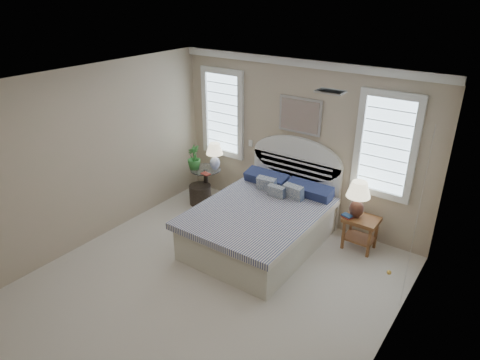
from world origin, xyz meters
name	(u,v)px	position (x,y,z in m)	size (l,w,h in m)	color
floor	(204,290)	(0.00, 0.00, 0.00)	(4.50, 5.00, 0.01)	beige
ceiling	(196,89)	(0.00, 0.00, 2.70)	(4.50, 5.00, 0.01)	white
wall_back	(299,143)	(0.00, 2.50, 1.35)	(4.50, 0.02, 2.70)	tan
wall_left	(84,160)	(-2.25, 0.00, 1.35)	(0.02, 5.00, 2.70)	tan
wall_right	(386,265)	(2.25, 0.00, 1.35)	(0.02, 5.00, 2.70)	tan
crown_molding	(303,63)	(0.00, 2.46, 2.64)	(4.50, 0.08, 0.12)	silver
hvac_vent	(331,92)	(1.20, 0.80, 2.68)	(0.30, 0.20, 0.02)	#B2B2B2
switch_plate	(251,143)	(-0.95, 2.48, 1.15)	(0.08, 0.01, 0.12)	silver
window_left	(223,113)	(-1.55, 2.48, 1.60)	(0.90, 0.06, 1.60)	silver
window_right	(386,146)	(1.40, 2.48, 1.60)	(0.90, 0.06, 1.60)	silver
painting	(300,116)	(0.00, 2.46, 1.82)	(0.74, 0.04, 0.58)	silver
closet_door	(416,224)	(2.23, 1.20, 1.20)	(0.02, 1.80, 2.40)	silver
bed	(264,220)	(0.00, 1.46, 0.39)	(1.72, 2.28, 1.47)	#BDB6A5
side_table_left	(206,181)	(-1.65, 2.05, 0.39)	(0.56, 0.56, 0.63)	black
nightstand_right	(361,226)	(1.30, 2.15, 0.39)	(0.50, 0.40, 0.53)	brown
floor_pot	(200,194)	(-1.65, 1.87, 0.18)	(0.40, 0.40, 0.36)	black
lamp_left	(215,153)	(-1.52, 2.17, 0.93)	(0.36, 0.36, 0.50)	white
lamp_right	(358,195)	(1.20, 2.15, 0.88)	(0.46, 0.46, 0.58)	black
potted_plant	(194,157)	(-1.83, 1.94, 0.85)	(0.25, 0.25, 0.44)	#2C6F30
books_left	(206,174)	(-1.49, 1.87, 0.64)	(0.17, 0.13, 0.02)	maroon
books_right	(347,216)	(1.11, 2.04, 0.55)	(0.18, 0.15, 0.04)	maroon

